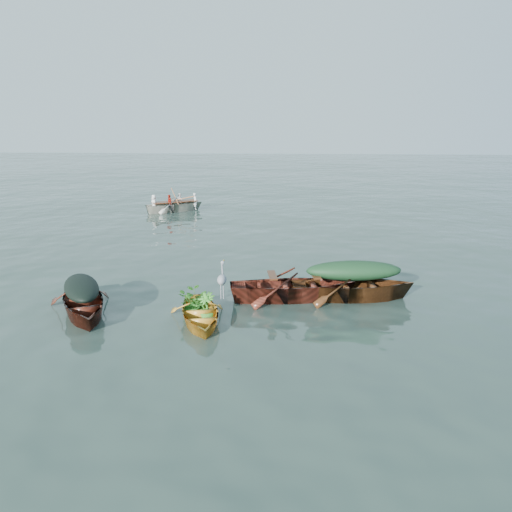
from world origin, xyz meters
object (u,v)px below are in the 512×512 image
(open_wooden_boat, at_px, (293,299))
(yellow_dinghy, at_px, (200,322))
(green_tarp_boat, at_px, (352,299))
(heron, at_px, (222,286))
(dark_covered_boat, at_px, (84,313))
(rowed_boat, at_px, (175,212))

(open_wooden_boat, bearing_deg, yellow_dinghy, 120.36)
(yellow_dinghy, height_order, green_tarp_boat, green_tarp_boat)
(yellow_dinghy, relative_size, green_tarp_boat, 0.66)
(yellow_dinghy, bearing_deg, heron, 5.19)
(green_tarp_boat, height_order, heron, heron)
(open_wooden_boat, relative_size, heron, 5.12)
(yellow_dinghy, xyz_separation_m, green_tarp_boat, (3.79, 1.98, 0.00))
(dark_covered_boat, relative_size, green_tarp_boat, 0.86)
(rowed_boat, bearing_deg, green_tarp_boat, 179.57)
(green_tarp_boat, relative_size, rowed_boat, 1.06)
(green_tarp_boat, xyz_separation_m, heron, (-3.27, -1.77, 0.87))
(rowed_boat, bearing_deg, open_wooden_boat, 174.02)
(yellow_dinghy, distance_m, green_tarp_boat, 4.27)
(green_tarp_boat, distance_m, rowed_boat, 15.64)
(dark_covered_boat, height_order, open_wooden_boat, open_wooden_boat)
(dark_covered_boat, xyz_separation_m, green_tarp_boat, (6.79, 1.64, 0.00))
(yellow_dinghy, xyz_separation_m, dark_covered_boat, (-3.00, 0.33, 0.00))
(yellow_dinghy, bearing_deg, green_tarp_boat, 11.20)
(dark_covered_boat, bearing_deg, yellow_dinghy, -34.59)
(green_tarp_boat, xyz_separation_m, rowed_boat, (-8.12, 13.37, 0.00))
(open_wooden_boat, xyz_separation_m, rowed_boat, (-6.52, 13.55, 0.00))
(rowed_boat, distance_m, heron, 15.92)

